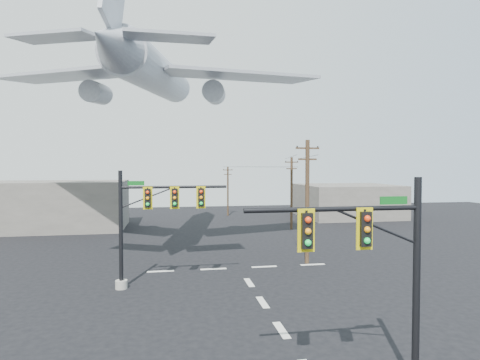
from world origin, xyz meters
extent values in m
plane|color=black|center=(0.00, 0.00, 0.00)|extent=(120.00, 120.00, 0.00)
cube|color=silver|center=(0.00, 0.00, 0.01)|extent=(0.40, 2.00, 0.01)
cube|color=silver|center=(0.00, 4.00, 0.01)|extent=(0.40, 2.00, 0.01)
cube|color=silver|center=(0.00, 8.00, 0.01)|extent=(0.40, 2.00, 0.01)
cube|color=silver|center=(-6.00, 12.00, 0.01)|extent=(2.00, 0.40, 0.01)
cube|color=silver|center=(-2.00, 12.00, 0.01)|extent=(2.00, 0.40, 0.01)
cube|color=silver|center=(2.00, 12.00, 0.01)|extent=(2.00, 0.40, 0.01)
cube|color=silver|center=(6.00, 12.00, 0.01)|extent=(2.00, 0.40, 0.01)
cylinder|color=black|center=(3.37, -5.60, 3.77)|extent=(0.26, 0.26, 7.54)
cylinder|color=black|center=(0.24, -5.60, 6.46)|extent=(6.26, 0.17, 0.17)
cylinder|color=black|center=(1.80, -5.60, 5.81)|extent=(3.39, 0.09, 0.09)
cube|color=black|center=(1.28, -5.76, 5.78)|extent=(0.37, 0.32, 1.18)
cube|color=#C6B30B|center=(1.28, -5.74, 5.78)|extent=(0.59, 0.04, 1.45)
sphere|color=red|center=(1.28, -5.94, 6.16)|extent=(0.22, 0.22, 0.22)
sphere|color=orange|center=(1.28, -5.94, 5.78)|extent=(0.22, 0.22, 0.22)
sphere|color=#0CCE42|center=(1.28, -5.94, 5.40)|extent=(0.22, 0.22, 0.22)
cube|color=black|center=(-0.80, -5.76, 5.78)|extent=(0.37, 0.32, 1.18)
cube|color=#C6B30B|center=(-0.80, -5.74, 5.78)|extent=(0.59, 0.04, 1.45)
sphere|color=red|center=(-0.80, -5.94, 6.16)|extent=(0.22, 0.22, 0.22)
sphere|color=orange|center=(-0.80, -5.94, 5.78)|extent=(0.22, 0.22, 0.22)
sphere|color=#0CCE42|center=(-0.80, -5.94, 5.40)|extent=(0.22, 0.22, 0.22)
cube|color=#0C5718|center=(2.40, -5.66, 6.73)|extent=(1.02, 0.04, 0.28)
cylinder|color=#9A988C|center=(-8.39, 8.13, 0.27)|extent=(0.76, 0.76, 0.55)
cylinder|color=black|center=(-8.39, 8.13, 3.82)|extent=(0.26, 0.26, 7.64)
cylinder|color=black|center=(-4.97, 8.13, 6.55)|extent=(6.85, 0.17, 0.17)
cylinder|color=black|center=(-6.68, 8.13, 5.89)|extent=(3.67, 0.09, 0.09)
cube|color=black|center=(-6.68, 7.96, 5.86)|extent=(0.37, 0.33, 1.20)
cube|color=#C6B30B|center=(-6.68, 7.99, 5.86)|extent=(0.60, 0.04, 1.47)
sphere|color=red|center=(-6.68, 7.78, 6.24)|extent=(0.22, 0.22, 0.22)
sphere|color=orange|center=(-6.68, 7.78, 5.86)|extent=(0.22, 0.22, 0.22)
sphere|color=#0CCE42|center=(-6.68, 7.78, 5.48)|extent=(0.22, 0.22, 0.22)
cube|color=black|center=(-4.97, 7.96, 5.86)|extent=(0.37, 0.33, 1.20)
cube|color=#C6B30B|center=(-4.97, 7.99, 5.86)|extent=(0.60, 0.04, 1.47)
sphere|color=red|center=(-4.97, 7.78, 6.24)|extent=(0.22, 0.22, 0.22)
sphere|color=orange|center=(-4.97, 7.78, 5.86)|extent=(0.22, 0.22, 0.22)
sphere|color=#0CCE42|center=(-4.97, 7.78, 5.48)|extent=(0.22, 0.22, 0.22)
cube|color=black|center=(-3.26, 7.96, 5.86)|extent=(0.37, 0.33, 1.20)
cube|color=#C6B30B|center=(-3.26, 7.99, 5.86)|extent=(0.60, 0.04, 1.47)
sphere|color=red|center=(-3.26, 7.78, 6.24)|extent=(0.22, 0.22, 0.22)
sphere|color=orange|center=(-3.26, 7.78, 5.86)|extent=(0.22, 0.22, 0.22)
sphere|color=#0CCE42|center=(-3.26, 7.78, 5.48)|extent=(0.22, 0.22, 0.22)
cube|color=#0C5718|center=(-7.41, 8.06, 6.82)|extent=(1.04, 0.04, 0.28)
cylinder|color=#4B3320|center=(5.68, 12.49, 5.01)|extent=(0.33, 0.33, 10.03)
cube|color=#4B3320|center=(5.68, 12.49, 9.36)|extent=(2.01, 0.27, 0.13)
cube|color=#4B3320|center=(5.68, 12.49, 8.47)|extent=(1.57, 0.24, 0.13)
cylinder|color=black|center=(4.79, 12.43, 9.47)|extent=(0.11, 0.11, 0.13)
cylinder|color=black|center=(5.68, 12.49, 9.47)|extent=(0.11, 0.11, 0.13)
cylinder|color=black|center=(6.57, 12.55, 9.47)|extent=(0.11, 0.11, 0.13)
cylinder|color=#4B3320|center=(9.67, 29.54, 4.51)|extent=(0.30, 0.30, 9.02)
cube|color=#4B3320|center=(9.67, 29.54, 8.41)|extent=(1.81, 0.47, 0.12)
cube|color=#4B3320|center=(9.67, 29.54, 7.60)|extent=(1.41, 0.39, 0.12)
cylinder|color=black|center=(8.87, 29.38, 8.51)|extent=(0.10, 0.10, 0.12)
cylinder|color=black|center=(9.67, 29.54, 8.51)|extent=(0.10, 0.10, 0.12)
cylinder|color=black|center=(10.46, 29.70, 8.51)|extent=(0.10, 0.10, 0.12)
cylinder|color=#4B3320|center=(3.85, 44.81, 3.92)|extent=(0.27, 0.27, 7.83)
cube|color=#4B3320|center=(3.85, 44.81, 7.30)|extent=(1.59, 0.44, 0.11)
cube|color=#4B3320|center=(3.85, 44.81, 6.59)|extent=(1.24, 0.36, 0.11)
cylinder|color=black|center=(3.15, 44.66, 7.39)|extent=(0.09, 0.09, 0.11)
cylinder|color=black|center=(3.85, 44.81, 7.39)|extent=(0.09, 0.09, 0.11)
cylinder|color=black|center=(4.54, 44.95, 7.39)|extent=(0.09, 0.09, 0.11)
cylinder|color=black|center=(6.82, 21.01, 8.83)|extent=(4.09, 17.06, 0.03)
cylinder|color=black|center=(6.00, 37.17, 7.80)|extent=(5.75, 15.28, 0.03)
cylinder|color=black|center=(8.53, 21.01, 8.83)|extent=(3.93, 17.06, 0.03)
cylinder|color=black|center=(7.52, 37.17, 7.80)|extent=(5.95, 15.28, 0.03)
cylinder|color=#ACB1B8|center=(-6.49, 20.65, 16.61)|extent=(7.43, 22.79, 5.35)
cone|color=#ACB1B8|center=(-4.11, 34.03, 17.72)|extent=(4.40, 5.77, 3.93)
cone|color=#ACB1B8|center=(-8.86, 7.27, 15.49)|extent=(4.05, 5.68, 3.58)
cube|color=#ACB1B8|center=(-14.54, 20.54, 16.15)|extent=(14.64, 12.35, 0.68)
cube|color=#ACB1B8|center=(1.04, 17.77, 16.15)|extent=(15.18, 8.52, 0.68)
cylinder|color=#ACB1B8|center=(-12.02, 21.15, 14.79)|extent=(2.61, 3.98, 2.27)
cylinder|color=#ACB1B8|center=(-1.12, 19.22, 14.79)|extent=(2.61, 3.98, 2.27)
cube|color=#ACB1B8|center=(-12.25, 8.47, 15.98)|extent=(6.05, 4.56, 0.40)
cube|color=#ACB1B8|center=(-5.27, 7.23, 15.98)|extent=(5.72, 2.91, 0.40)
cube|color=slate|center=(-20.00, 35.00, 3.00)|extent=(18.00, 10.00, 6.00)
cube|color=slate|center=(22.00, 40.00, 2.50)|extent=(14.00, 12.00, 5.00)
camera|label=1|loc=(-5.26, -18.42, 7.92)|focal=30.00mm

